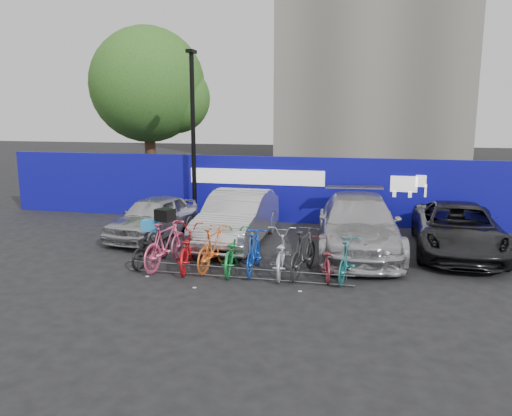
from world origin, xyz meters
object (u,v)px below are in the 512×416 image
(bike_4, at_px, (232,250))
(lamppost, at_px, (193,132))
(bike_8, at_px, (325,258))
(bike_3, at_px, (214,247))
(bike_5, at_px, (254,252))
(bike_6, at_px, (280,253))
(bike_7, at_px, (303,252))
(bike_9, at_px, (347,259))
(bike_rack, at_px, (237,273))
(car_2, at_px, (358,224))
(car_1, at_px, (237,218))
(bike_1, at_px, (166,244))
(car_0, at_px, (154,217))
(tree, at_px, (153,88))
(car_3, at_px, (458,229))
(bike_0, at_px, (151,248))
(bike_2, at_px, (187,248))

(bike_4, bearing_deg, lamppost, -66.85)
(bike_4, xyz_separation_m, bike_8, (2.34, 0.06, -0.07))
(lamppost, height_order, bike_4, lamppost)
(bike_3, xyz_separation_m, bike_5, (1.07, -0.04, -0.03))
(bike_4, relative_size, bike_6, 0.98)
(bike_5, distance_m, bike_7, 1.24)
(bike_3, relative_size, bike_8, 1.08)
(bike_3, relative_size, bike_7, 0.96)
(lamppost, relative_size, bike_9, 3.58)
(bike_rack, xyz_separation_m, car_2, (2.77, 3.18, 0.64))
(car_1, xyz_separation_m, bike_4, (0.57, -2.69, -0.27))
(bike_1, relative_size, bike_6, 1.00)
(car_2, bearing_deg, bike_5, -139.54)
(lamppost, relative_size, bike_rack, 1.09)
(bike_8, relative_size, bike_9, 1.02)
(car_0, relative_size, car_1, 0.81)
(tree, distance_m, car_3, 14.84)
(car_2, height_order, bike_3, car_2)
(bike_rack, relative_size, bike_3, 2.98)
(bike_0, bearing_deg, tree, -58.36)
(car_3, relative_size, bike_0, 2.87)
(car_1, bearing_deg, car_3, 3.60)
(car_2, distance_m, bike_9, 2.65)
(bike_2, bearing_deg, bike_4, 171.28)
(tree, height_order, bike_2, tree)
(bike_1, relative_size, bike_3, 1.09)
(bike_5, bearing_deg, car_1, -69.49)
(bike_0, height_order, bike_5, bike_5)
(bike_1, height_order, bike_9, bike_1)
(car_1, xyz_separation_m, bike_2, (-0.62, -2.75, -0.25))
(car_0, xyz_separation_m, bike_5, (3.96, -2.80, -0.13))
(bike_1, height_order, bike_2, bike_1)
(car_3, bearing_deg, car_2, -168.76)
(lamppost, bearing_deg, car_2, -25.26)
(lamppost, xyz_separation_m, car_2, (5.97, -2.82, -2.47))
(lamppost, relative_size, bike_1, 2.98)
(bike_rack, height_order, bike_4, bike_4)
(car_0, xyz_separation_m, bike_4, (3.40, -2.81, -0.14))
(car_3, height_order, bike_5, car_3)
(bike_6, height_order, bike_7, bike_7)
(car_0, bearing_deg, car_1, 5.61)
(bike_0, bearing_deg, bike_3, -170.89)
(bike_rack, xyz_separation_m, car_0, (-3.68, 3.44, 0.50))
(car_0, relative_size, bike_9, 2.29)
(bike_9, bearing_deg, lamppost, -33.20)
(car_1, relative_size, bike_1, 2.35)
(car_2, xyz_separation_m, bike_8, (-0.72, -2.49, -0.34))
(bike_3, bearing_deg, bike_1, 13.15)
(tree, height_order, car_0, tree)
(car_1, height_order, bike_5, car_1)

